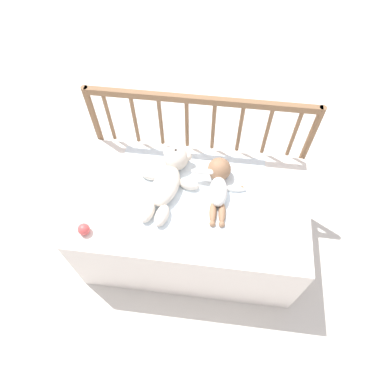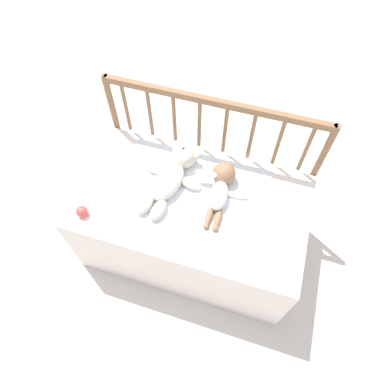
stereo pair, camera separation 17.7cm
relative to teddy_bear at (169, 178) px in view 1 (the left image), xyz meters
The scene contains 7 objects.
ground_plane 0.61m from the teddy_bear, 33.46° to the right, with size 12.00×12.00×0.00m, color silver.
crib_mattress 0.36m from the teddy_bear, 33.46° to the right, with size 1.24×0.71×0.54m.
crib_rail 0.32m from the teddy_bear, 64.81° to the left, with size 1.24×0.04×0.91m.
blanket 0.14m from the teddy_bear, 22.78° to the right, with size 0.81×0.56×0.01m.
teddy_bear is the anchor object (origin of this frame).
baby 0.27m from the teddy_bear, ahead, with size 0.31×0.39×0.13m.
toy_ball 0.50m from the teddy_bear, 137.47° to the right, with size 0.06×0.06×0.06m.
Camera 1 is at (0.12, -0.94, 2.08)m, focal length 32.00 mm.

